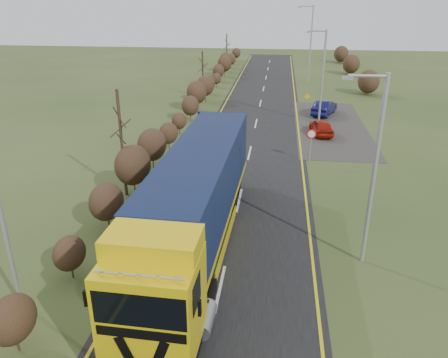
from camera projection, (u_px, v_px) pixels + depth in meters
name	position (u px, v px, depth m)	size (l,w,h in m)	color
ground	(231.00, 237.00, 20.66)	(160.00, 160.00, 0.00)	#2E3F1B
road	(247.00, 163.00, 29.80)	(8.00, 120.00, 0.02)	black
layby	(330.00, 126.00, 38.19)	(6.00, 18.00, 0.02)	#322E2C
lane_markings	(247.00, 164.00, 29.51)	(7.52, 116.00, 0.01)	gold
hedgerow	(152.00, 147.00, 27.95)	(2.24, 102.04, 6.05)	black
lorry	(196.00, 200.00, 18.44)	(3.14, 16.23, 4.51)	black
car_red_hatchback	(321.00, 127.00, 35.69)	(1.48, 3.68, 1.26)	#951407
car_blue_sedan	(324.00, 108.00, 41.60)	(1.44, 4.12, 1.36)	#0A0A38
streetlight_near	(373.00, 166.00, 17.11)	(1.71, 0.18, 7.98)	#9DA1A3
streetlight_mid	(322.00, 74.00, 37.34)	(1.71, 0.18, 8.00)	#9DA1A3
streetlight_far	(310.00, 41.00, 55.15)	(2.02, 0.19, 9.53)	#9DA1A3
speed_sign	(311.00, 139.00, 29.27)	(0.65, 0.10, 2.34)	#9DA1A3
warning_board	(307.00, 100.00, 43.44)	(0.62, 0.11, 1.63)	#9DA1A3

